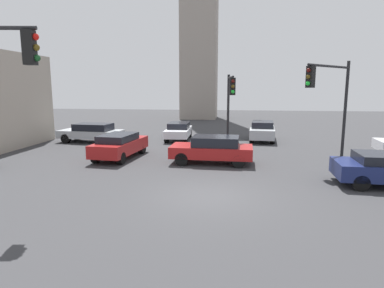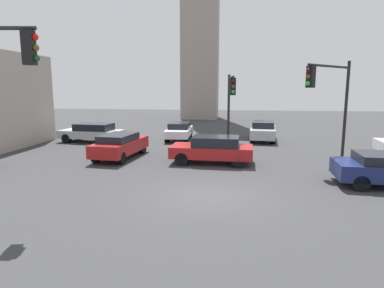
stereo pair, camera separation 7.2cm
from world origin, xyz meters
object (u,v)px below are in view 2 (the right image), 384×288
(car_1, at_px, (120,145))
(car_6, at_px, (179,131))
(car_0, at_px, (92,132))
(traffic_light_0, at_px, (231,97))
(traffic_light_1, at_px, (330,91))
(car_5, at_px, (213,149))
(car_7, at_px, (263,131))

(car_1, xyz_separation_m, car_6, (2.17, 7.12, -0.05))
(car_0, distance_m, car_6, 6.44)
(traffic_light_0, relative_size, traffic_light_1, 0.90)
(traffic_light_1, bearing_deg, car_5, -42.03)
(traffic_light_0, bearing_deg, car_7, 145.55)
(car_6, distance_m, car_7, 6.35)
(traffic_light_0, xyz_separation_m, car_1, (-6.11, -3.01, -2.64))
(car_0, bearing_deg, traffic_light_1, 165.77)
(traffic_light_0, bearing_deg, car_5, -19.29)
(traffic_light_0, xyz_separation_m, car_5, (-0.82, -3.64, -2.63))
(car_6, xyz_separation_m, car_7, (6.33, 0.41, 0.05))
(car_0, height_order, car_5, car_5)
(traffic_light_0, xyz_separation_m, traffic_light_1, (5.00, -3.14, 0.38))
(traffic_light_1, distance_m, car_0, 16.23)
(car_5, bearing_deg, car_0, -30.00)
(car_1, height_order, car_5, car_5)
(car_0, distance_m, car_7, 12.68)
(traffic_light_1, height_order, car_7, traffic_light_1)
(traffic_light_1, relative_size, car_1, 1.19)
(car_7, bearing_deg, traffic_light_1, 23.86)
(car_1, relative_size, car_7, 1.05)
(car_6, bearing_deg, car_0, -73.71)
(car_0, height_order, car_7, car_7)
(traffic_light_1, bearing_deg, car_7, -118.09)
(car_5, xyz_separation_m, car_6, (-3.12, 7.75, -0.06))
(car_0, height_order, car_6, car_0)
(traffic_light_1, relative_size, car_0, 1.14)
(car_0, xyz_separation_m, car_5, (9.23, -5.73, 0.03))
(car_5, distance_m, car_7, 8.77)
(car_0, bearing_deg, car_1, 132.61)
(car_0, relative_size, car_6, 1.14)
(traffic_light_0, distance_m, car_6, 6.30)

